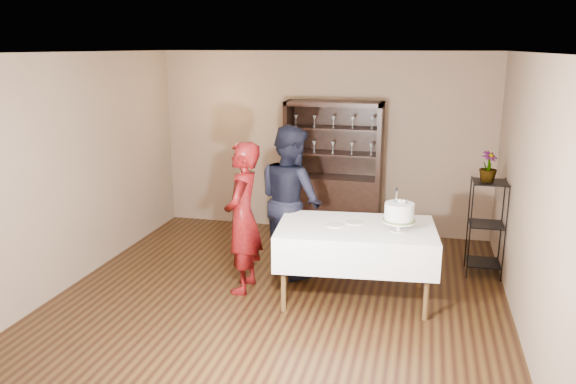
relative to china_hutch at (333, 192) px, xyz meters
name	(u,v)px	position (x,y,z in m)	size (l,w,h in m)	color
floor	(282,295)	(-0.20, -2.25, -0.66)	(5.00, 5.00, 0.00)	black
ceiling	(281,52)	(-0.20, -2.25, 2.04)	(5.00, 5.00, 0.00)	white
back_wall	(323,143)	(-0.20, 0.25, 0.69)	(5.00, 0.02, 2.70)	#76604B
wall_left	(78,169)	(-2.70, -2.25, 0.69)	(0.02, 5.00, 2.70)	#76604B
wall_right	(527,194)	(2.30, -2.25, 0.69)	(0.02, 5.00, 2.70)	#76604B
china_hutch	(333,192)	(0.00, 0.00, 0.00)	(1.40, 0.48, 2.00)	black
plant_etagere	(486,224)	(2.08, -1.05, -0.01)	(0.42, 0.42, 1.20)	black
cake_table	(356,244)	(0.62, -2.15, -0.01)	(1.81, 1.22, 0.86)	white
woman	(243,218)	(-0.67, -2.20, 0.21)	(0.64, 0.42, 1.75)	#39050B
man	(291,200)	(-0.27, -1.52, 0.26)	(0.90, 0.70, 1.86)	black
cake	(399,213)	(1.07, -2.20, 0.38)	(0.37, 0.37, 0.48)	silver
plate_near	(335,225)	(0.39, -2.19, 0.20)	(0.20, 0.20, 0.01)	silver
plate_far	(355,223)	(0.58, -2.05, 0.20)	(0.20, 0.20, 0.01)	silver
potted_plant	(488,166)	(2.04, -1.05, 0.71)	(0.21, 0.21, 0.37)	#507035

